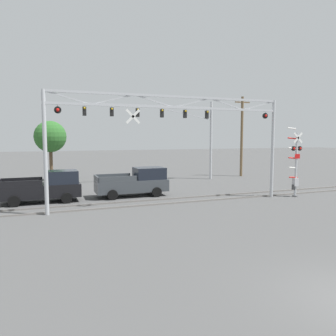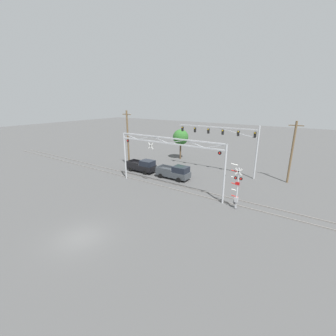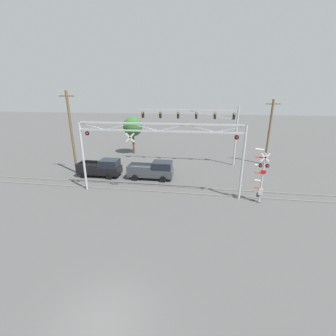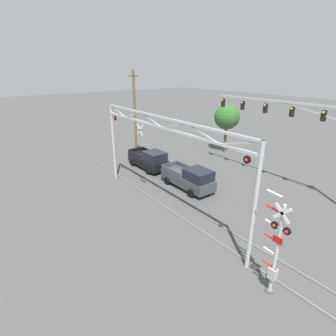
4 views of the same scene
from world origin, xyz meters
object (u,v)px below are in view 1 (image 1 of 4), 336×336
at_px(pickup_truck_following, 46,187).
at_px(background_tree_beyond_span, 50,137).
at_px(traffic_signal_span, 176,123).
at_px(crossing_gantry, 174,125).
at_px(utility_pole_right, 242,135).
at_px(crossing_signal_mast, 295,167).
at_px(pickup_truck_lead, 136,182).

distance_m(pickup_truck_following, background_tree_beyond_span, 11.20).
xyz_separation_m(traffic_signal_span, pickup_truck_following, (-11.99, -6.67, -4.65)).
xyz_separation_m(crossing_gantry, utility_pole_right, (12.63, 11.51, -0.56)).
bearing_deg(crossing_gantry, pickup_truck_following, 153.04).
distance_m(crossing_signal_mast, utility_pole_right, 12.73).
height_order(crossing_signal_mast, utility_pole_right, utility_pole_right).
bearing_deg(background_tree_beyond_span, crossing_gantry, -64.70).
height_order(traffic_signal_span, background_tree_beyond_span, traffic_signal_span).
xyz_separation_m(pickup_truck_lead, pickup_truck_following, (-6.11, -0.08, -0.00)).
height_order(pickup_truck_lead, utility_pole_right, utility_pole_right).
distance_m(traffic_signal_span, pickup_truck_lead, 9.99).
bearing_deg(pickup_truck_lead, traffic_signal_span, 48.29).
bearing_deg(crossing_signal_mast, pickup_truck_following, 165.43).
xyz_separation_m(crossing_signal_mast, pickup_truck_following, (-16.62, 4.32, -1.17)).
bearing_deg(utility_pole_right, traffic_signal_span, -172.78).
xyz_separation_m(traffic_signal_span, utility_pole_right, (8.13, 1.03, -1.20)).
height_order(crossing_gantry, utility_pole_right, utility_pole_right).
bearing_deg(crossing_signal_mast, crossing_gantry, 176.77).
height_order(crossing_gantry, crossing_signal_mast, crossing_gantry).
relative_size(crossing_gantry, pickup_truck_lead, 2.98).
bearing_deg(background_tree_beyond_span, traffic_signal_span, -19.49).
bearing_deg(crossing_gantry, crossing_signal_mast, -3.23).
relative_size(traffic_signal_span, background_tree_beyond_span, 2.25).
xyz_separation_m(crossing_gantry, crossing_signal_mast, (9.13, -0.51, -2.83)).
bearing_deg(traffic_signal_span, crossing_signal_mast, -67.17).
bearing_deg(background_tree_beyond_span, pickup_truck_following, -93.36).
xyz_separation_m(crossing_gantry, background_tree_beyond_span, (-6.86, 14.50, -0.72)).
xyz_separation_m(crossing_signal_mast, pickup_truck_lead, (-10.51, 4.40, -1.17)).
bearing_deg(crossing_signal_mast, pickup_truck_lead, 157.30).
xyz_separation_m(pickup_truck_lead, background_tree_beyond_span, (-5.48, 10.62, 3.28)).
distance_m(crossing_gantry, pickup_truck_lead, 5.74).
height_order(crossing_signal_mast, pickup_truck_lead, crossing_signal_mast).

